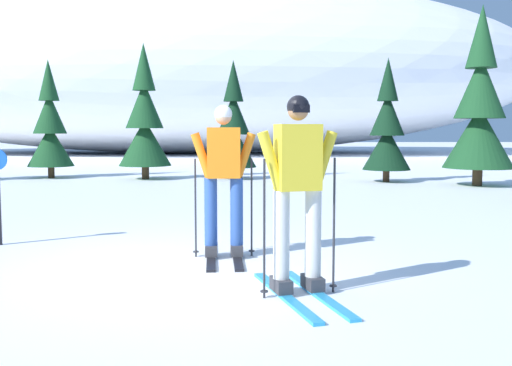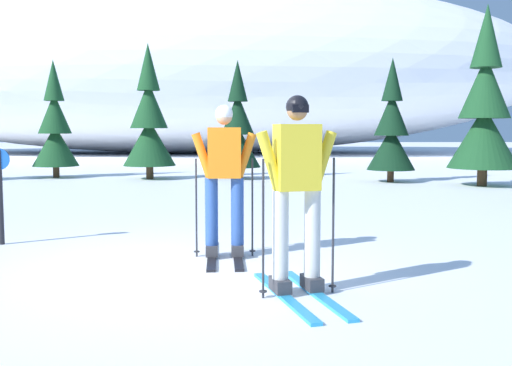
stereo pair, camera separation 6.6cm
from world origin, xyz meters
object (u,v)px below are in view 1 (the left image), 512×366
pine_tree_center_left (145,123)px  pine_tree_right (480,111)px  pine_tree_center_right (387,130)px  skier_yellow_jacket (298,191)px  pine_tree_center (234,130)px  pine_tree_left (50,129)px  skier_orange_jacket (224,179)px

pine_tree_center_left → pine_tree_right: (9.14, -2.25, 0.29)m
pine_tree_center_left → pine_tree_center_right: (6.99, -1.09, -0.23)m
skier_yellow_jacket → pine_tree_center: (-0.83, 12.48, 0.54)m
pine_tree_left → pine_tree_center_left: pine_tree_center_left is taller
skier_orange_jacket → pine_tree_center_right: (4.25, 9.81, 0.53)m
pine_tree_center → pine_tree_right: pine_tree_right is taller
skier_orange_jacket → pine_tree_center_right: size_ratio=0.51×
pine_tree_center → pine_tree_center_right: (4.35, -1.11, -0.02)m
skier_orange_jacket → pine_tree_center_left: (-2.74, 10.90, 0.76)m
skier_yellow_jacket → pine_tree_center_right: bearing=72.8°
pine_tree_center → pine_tree_center_left: bearing=-179.5°
pine_tree_center → pine_tree_center_right: size_ratio=1.01×
skier_yellow_jacket → pine_tree_right: bearing=61.0°
skier_yellow_jacket → skier_orange_jacket: bearing=115.1°
skier_orange_jacket → pine_tree_center_right: pine_tree_center_right is taller
skier_orange_jacket → pine_tree_left: pine_tree_left is taller
skier_yellow_jacket → pine_tree_right: 11.71m
skier_yellow_jacket → pine_tree_center_right: pine_tree_center_right is taller
pine_tree_center → pine_tree_right: (6.49, -2.28, 0.49)m
pine_tree_right → pine_tree_left: bearing=167.3°
pine_tree_right → pine_tree_center: bearing=160.7°
pine_tree_left → pine_tree_right: size_ratio=0.76×
pine_tree_center_left → pine_tree_center: size_ratio=1.14×
skier_orange_jacket → pine_tree_center_left: 11.27m
pine_tree_left → pine_tree_center: (5.61, -0.46, -0.03)m
skier_yellow_jacket → skier_orange_jacket: 1.72m
pine_tree_center → pine_tree_right: bearing=-19.3°
skier_yellow_jacket → pine_tree_center_left: pine_tree_center_left is taller
skier_orange_jacket → pine_tree_center_right: 10.70m
pine_tree_left → pine_tree_center_right: size_ratio=1.03×
skier_orange_jacket → pine_tree_center_left: size_ratio=0.44×
pine_tree_center_left → pine_tree_right: bearing=-13.9°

